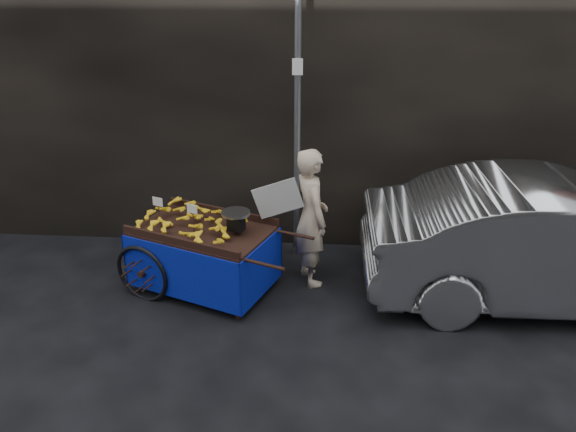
# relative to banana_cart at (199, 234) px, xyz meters

# --- Properties ---
(ground) EXTENTS (80.00, 80.00, 0.00)m
(ground) POSITION_rel_banana_cart_xyz_m (0.75, -0.42, -0.69)
(ground) COLOR black
(ground) RESTS_ON ground
(building_wall) EXTENTS (13.50, 2.00, 5.00)m
(building_wall) POSITION_rel_banana_cart_xyz_m (1.14, 2.18, 1.81)
(building_wall) COLOR black
(building_wall) RESTS_ON ground
(street_pole) EXTENTS (0.12, 0.10, 4.00)m
(street_pole) POSITION_rel_banana_cart_xyz_m (1.05, 0.88, 1.32)
(street_pole) COLOR slate
(street_pole) RESTS_ON ground
(banana_cart) EXTENTS (2.23, 1.59, 1.11)m
(banana_cart) POSITION_rel_banana_cart_xyz_m (0.00, 0.00, 0.00)
(banana_cart) COLOR black
(banana_cart) RESTS_ON ground
(vendor) EXTENTS (0.95, 0.70, 1.63)m
(vendor) POSITION_rel_banana_cart_xyz_m (1.24, 0.25, 0.13)
(vendor) COLOR beige
(vendor) RESTS_ON ground
(plastic_bag) EXTENTS (0.27, 0.22, 0.25)m
(plastic_bag) POSITION_rel_banana_cart_xyz_m (0.65, -0.10, -0.56)
(plastic_bag) COLOR #1636AA
(plastic_bag) RESTS_ON ground
(parked_car) EXTENTS (4.26, 1.54, 1.40)m
(parked_car) POSITION_rel_banana_cart_xyz_m (3.96, 0.04, 0.01)
(parked_car) COLOR silver
(parked_car) RESTS_ON ground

